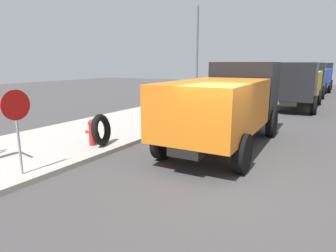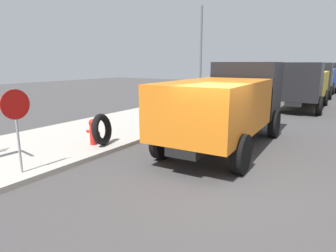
{
  "view_description": "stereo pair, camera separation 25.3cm",
  "coord_description": "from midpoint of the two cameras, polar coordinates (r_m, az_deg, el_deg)",
  "views": [
    {
      "loc": [
        -7.05,
        -2.37,
        2.95
      ],
      "look_at": [
        0.99,
        2.47,
        0.92
      ],
      "focal_mm": 31.07,
      "sensor_mm": 36.0,
      "label": 1
    },
    {
      "loc": [
        -6.92,
        -2.59,
        2.95
      ],
      "look_at": [
        0.99,
        2.47,
        0.92
      ],
      "focal_mm": 31.07,
      "sensor_mm": 36.0,
      "label": 2
    }
  ],
  "objects": [
    {
      "name": "loose_tire",
      "position": [
        10.29,
        -12.15,
        -0.65
      ],
      "size": [
        1.16,
        0.66,
        1.12
      ],
      "primitive_type": "torus",
      "rotation": [
        1.43,
        0.0,
        0.26
      ],
      "color": "black",
      "rests_on": "sidewalk_curb"
    },
    {
      "name": "ground_plane",
      "position": [
        7.98,
        12.28,
        -9.8
      ],
      "size": [
        80.0,
        80.0,
        0.0
      ],
      "primitive_type": "plane",
      "color": "#423F3F"
    },
    {
      "name": "dump_truck_yellow",
      "position": [
        21.07,
        25.24,
        7.42
      ],
      "size": [
        7.03,
        2.87,
        3.0
      ],
      "color": "gold",
      "rests_on": "ground"
    },
    {
      "name": "sidewalk_curb",
      "position": [
        11.74,
        -18.94,
        -2.65
      ],
      "size": [
        36.0,
        5.0,
        0.15
      ],
      "primitive_type": "cube",
      "color": "#ADA89E",
      "rests_on": "ground"
    },
    {
      "name": "dump_truck_blue",
      "position": [
        36.2,
        28.79,
        8.61
      ],
      "size": [
        7.03,
        2.88,
        3.0
      ],
      "color": "#1E3899",
      "rests_on": "ground"
    },
    {
      "name": "dump_truck_orange",
      "position": [
        10.63,
        12.44,
        4.69
      ],
      "size": [
        7.1,
        3.03,
        3.0
      ],
      "color": "orange",
      "rests_on": "ground"
    },
    {
      "name": "dump_truck_gray",
      "position": [
        29.74,
        27.37,
        8.29
      ],
      "size": [
        7.05,
        2.92,
        3.0
      ],
      "color": "slate",
      "rests_on": "ground"
    },
    {
      "name": "street_light_pole",
      "position": [
        17.41,
        6.86,
        12.71
      ],
      "size": [
        0.12,
        0.12,
        5.96
      ],
      "primitive_type": "cylinder",
      "color": "#595B5E",
      "rests_on": "sidewalk_curb"
    },
    {
      "name": "stop_sign",
      "position": [
        8.18,
        -26.84,
        1.81
      ],
      "size": [
        0.76,
        0.08,
        2.18
      ],
      "color": "gray",
      "rests_on": "sidewalk_curb"
    },
    {
      "name": "fire_hydrant",
      "position": [
        10.43,
        -13.81,
        -0.97
      ],
      "size": [
        0.26,
        0.59,
        0.91
      ],
      "color": "red",
      "rests_on": "sidewalk_curb"
    }
  ]
}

